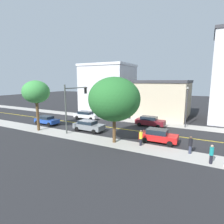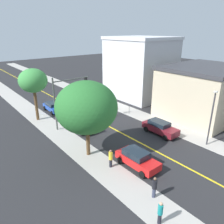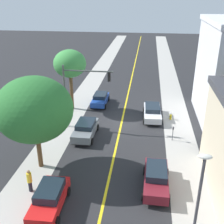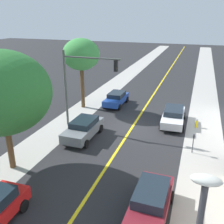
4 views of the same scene
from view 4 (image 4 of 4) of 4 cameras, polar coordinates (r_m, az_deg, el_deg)
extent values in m
plane|color=#262628|center=(22.99, 4.41, -3.47)|extent=(140.00, 140.00, 0.00)
cube|color=#ADA8A0|center=(22.44, 19.58, -5.33)|extent=(2.99, 126.00, 0.01)
cube|color=#ADA8A0|center=(25.02, -9.11, -1.58)|extent=(2.99, 126.00, 0.01)
cube|color=yellow|center=(22.99, 4.41, -3.46)|extent=(0.20, 126.00, 0.00)
cylinder|color=brown|center=(17.92, -21.52, -7.29)|extent=(0.38, 0.38, 2.88)
ellipsoid|color=#286B2D|center=(16.61, -23.18, 3.96)|extent=(5.92, 5.92, 5.03)
cylinder|color=brown|center=(27.51, -6.50, 5.25)|extent=(0.40, 0.40, 4.20)
ellipsoid|color=#3D8E42|center=(26.79, -6.82, 12.50)|extent=(3.76, 3.76, 3.19)
cylinder|color=yellow|center=(24.10, 18.10, -2.51)|extent=(0.24, 0.24, 0.62)
sphere|color=#B2B2B7|center=(23.96, 18.20, -1.68)|extent=(0.22, 0.22, 0.22)
cylinder|color=#B2B2B7|center=(24.09, 18.51, -2.49)|extent=(0.10, 0.10, 0.10)
cylinder|color=#B2B2B7|center=(24.09, 17.71, -2.40)|extent=(0.10, 0.10, 0.10)
cylinder|color=#4C4C51|center=(19.61, 17.37, -7.03)|extent=(0.07, 0.07, 1.19)
cube|color=#2D2D33|center=(19.29, 17.60, -5.12)|extent=(0.12, 0.18, 0.26)
cylinder|color=#474C47|center=(22.82, -10.15, 4.99)|extent=(0.20, 0.20, 6.66)
cylinder|color=#474C47|center=(21.15, -4.60, 11.79)|extent=(4.96, 0.14, 0.14)
cube|color=black|center=(20.51, 0.88, 10.15)|extent=(0.26, 0.32, 0.90)
sphere|color=red|center=(20.45, 0.88, 10.98)|extent=(0.20, 0.20, 0.20)
sphere|color=yellow|center=(20.51, 0.88, 10.15)|extent=(0.20, 0.20, 0.20)
sphere|color=green|center=(20.57, 0.87, 9.33)|extent=(0.20, 0.20, 0.20)
ellipsoid|color=silver|center=(6.23, 20.05, -13.89)|extent=(0.70, 0.36, 0.24)
cylinder|color=black|center=(14.68, -18.93, -18.97)|extent=(0.23, 0.64, 0.64)
cube|color=silver|center=(24.08, 13.33, -1.15)|extent=(2.00, 4.74, 0.66)
cube|color=#19232D|center=(24.10, 13.48, 0.30)|extent=(1.70, 2.58, 0.48)
cylinder|color=black|center=(22.76, 15.27, -3.56)|extent=(0.24, 0.65, 0.64)
cylinder|color=black|center=(22.84, 10.66, -3.07)|extent=(0.24, 0.65, 0.64)
cylinder|color=black|center=(25.62, 15.58, -0.81)|extent=(0.24, 0.65, 0.64)
cylinder|color=black|center=(25.69, 11.49, -0.38)|extent=(0.24, 0.65, 0.64)
cube|color=slate|center=(21.01, -6.37, -3.92)|extent=(1.92, 4.48, 0.73)
cube|color=#19232D|center=(20.95, -6.17, -2.21)|extent=(1.67, 2.43, 0.46)
cylinder|color=black|center=(19.62, -5.73, -6.98)|extent=(0.23, 0.64, 0.64)
cylinder|color=black|center=(20.42, -10.48, -6.08)|extent=(0.23, 0.64, 0.64)
cylinder|color=black|center=(22.03, -2.50, -3.63)|extent=(0.23, 0.64, 0.64)
cylinder|color=black|center=(22.74, -6.84, -2.96)|extent=(0.23, 0.64, 0.64)
cube|color=maroon|center=(13.53, 8.36, -19.78)|extent=(1.78, 4.56, 0.75)
cube|color=#19232D|center=(13.30, 8.72, -17.10)|extent=(1.54, 2.47, 0.51)
cylinder|color=black|center=(14.84, 12.93, -17.76)|extent=(0.23, 0.64, 0.64)
cylinder|color=black|center=(15.03, 6.18, -16.70)|extent=(0.23, 0.64, 0.64)
cube|color=#1E429E|center=(28.35, 0.89, 2.75)|extent=(1.77, 4.21, 0.61)
cube|color=#19232D|center=(28.38, 1.03, 3.90)|extent=(1.53, 2.28, 0.45)
cylinder|color=black|center=(26.96, 1.66, 1.08)|extent=(0.23, 0.64, 0.64)
cylinder|color=black|center=(27.50, -1.73, 1.48)|extent=(0.23, 0.64, 0.64)
cylinder|color=black|center=(29.46, 3.32, 2.79)|extent=(0.23, 0.64, 0.64)
cylinder|color=black|center=(29.95, 0.18, 3.14)|extent=(0.23, 0.64, 0.64)
camera|label=1|loc=(29.39, -66.61, 3.98)|focal=29.27mm
camera|label=2|loc=(21.78, -86.52, 8.42)|focal=34.83mm
camera|label=3|loc=(8.17, -145.03, 12.17)|focal=44.70mm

